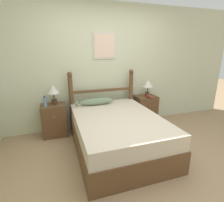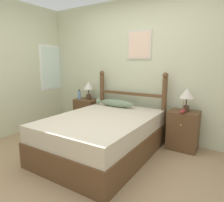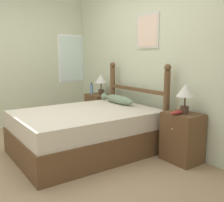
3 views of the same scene
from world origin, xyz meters
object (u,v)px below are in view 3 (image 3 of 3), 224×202
Objects in this scene: bottle at (92,89)px; nightstand_right at (182,137)px; bed at (86,132)px; table_lamp_left at (101,80)px; nightstand_left at (99,111)px; model_boat at (177,112)px; fish_pillow at (118,99)px; table_lamp_right at (185,93)px.

nightstand_right is at bearing 2.07° from bottle.
table_lamp_left is at bearing 138.00° from bed.
model_boat is at bearing -3.28° from nightstand_left.
table_lamp_right is at bearing 6.32° from fish_pillow.
fish_pillow is (-1.21, -0.03, 0.00)m from model_boat.
fish_pillow is at bearing -178.67° from model_boat.
nightstand_right is 2.75× the size of model_boat.
bed is 8.30× the size of model_boat.
bed is 0.81m from fish_pillow.
bed is 5.09× the size of table_lamp_left.
nightstand_right is 1.26m from fish_pillow.
table_lamp_right is 0.26m from model_boat.
nightstand_right is at bearing 39.94° from bed.
bottle reaches higher than bed.
bed is at bearing -42.00° from table_lamp_left.
bottle is at bearing -178.13° from table_lamp_right.
bed is at bearing -73.58° from fish_pillow.
nightstand_right is at bearing -0.97° from table_lamp_left.
fish_pillow reaches higher than nightstand_left.
bottle is (-2.15, -0.07, -0.17)m from table_lamp_right.
table_lamp_left is 1.63× the size of model_boat.
table_lamp_left is 1.77× the size of bottle.
fish_pillow is (-1.21, -0.14, 0.34)m from nightstand_right.
model_boat reaches higher than nightstand_right.
fish_pillow is at bearing -10.17° from nightstand_left.
table_lamp_right reaches higher than bed.
table_lamp_right is at bearing 39.13° from bed.
table_lamp_left is at bearing 178.84° from table_lamp_right.
model_boat is 1.21m from fish_pillow.
table_lamp_right reaches higher than bottle.
nightstand_left is 0.83× the size of fish_pillow.
fish_pillow reaches higher than nightstand_right.
table_lamp_left and table_lamp_right have the same top height.
table_lamp_right is 2.16m from bottle.
bed is 5.09× the size of table_lamp_right.
nightstand_left is at bearing 140.06° from bed.
nightstand_left is at bearing 169.83° from fish_pillow.
bottle reaches higher than fish_pillow.
table_lamp_left reaches higher than model_boat.
bed is at bearing -33.97° from bottle.
fish_pillow is at bearing 106.42° from bed.
table_lamp_left is at bearing 45.02° from nightstand_left.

